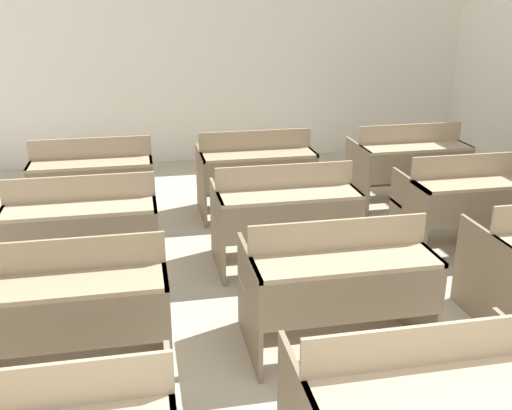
{
  "coord_description": "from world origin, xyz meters",
  "views": [
    {
      "loc": [
        -1.35,
        -0.83,
        2.27
      ],
      "look_at": [
        -0.53,
        3.27,
        0.76
      ],
      "focal_mm": 42.0,
      "sensor_mm": 36.0,
      "label": 1
    }
  ],
  "objects_px": {
    "bench_front_center": "(424,409)",
    "bench_back_right": "(408,163)",
    "bench_second_left": "(70,306)",
    "bench_back_center": "(256,171)",
    "bench_second_center": "(337,282)",
    "bench_third_left": "(83,228)",
    "bench_back_left": "(94,180)",
    "bench_third_center": "(285,214)",
    "wastepaper_bin": "(494,169)",
    "bench_third_right": "(470,201)"
  },
  "relations": [
    {
      "from": "bench_second_left",
      "to": "bench_back_right",
      "type": "distance_m",
      "value": 4.23
    },
    {
      "from": "bench_second_left",
      "to": "bench_back_right",
      "type": "height_order",
      "value": "same"
    },
    {
      "from": "bench_back_right",
      "to": "bench_third_left",
      "type": "bearing_deg",
      "value": -159.42
    },
    {
      "from": "bench_back_right",
      "to": "bench_back_center",
      "type": "bearing_deg",
      "value": 179.09
    },
    {
      "from": "bench_front_center",
      "to": "bench_back_right",
      "type": "xyz_separation_m",
      "value": [
        1.7,
        3.85,
        0.0
      ]
    },
    {
      "from": "bench_third_center",
      "to": "bench_third_right",
      "type": "relative_size",
      "value": 1.0
    },
    {
      "from": "bench_second_center",
      "to": "bench_back_right",
      "type": "height_order",
      "value": "same"
    },
    {
      "from": "bench_front_center",
      "to": "bench_third_center",
      "type": "bearing_deg",
      "value": 90.39
    },
    {
      "from": "bench_third_left",
      "to": "bench_back_center",
      "type": "distance_m",
      "value": 2.12
    },
    {
      "from": "bench_second_left",
      "to": "bench_back_right",
      "type": "relative_size",
      "value": 1.0
    },
    {
      "from": "bench_third_right",
      "to": "bench_back_center",
      "type": "relative_size",
      "value": 1.0
    },
    {
      "from": "bench_second_left",
      "to": "bench_third_right",
      "type": "distance_m",
      "value": 3.61
    },
    {
      "from": "bench_second_center",
      "to": "bench_third_left",
      "type": "relative_size",
      "value": 1.0
    },
    {
      "from": "bench_second_center",
      "to": "bench_back_right",
      "type": "distance_m",
      "value": 3.08
    },
    {
      "from": "bench_third_center",
      "to": "wastepaper_bin",
      "type": "bearing_deg",
      "value": 30.57
    },
    {
      "from": "bench_front_center",
      "to": "bench_back_right",
      "type": "distance_m",
      "value": 4.21
    },
    {
      "from": "bench_third_right",
      "to": "bench_back_center",
      "type": "distance_m",
      "value": 2.16
    },
    {
      "from": "bench_third_center",
      "to": "wastepaper_bin",
      "type": "xyz_separation_m",
      "value": [
        3.18,
        1.88,
        -0.32
      ]
    },
    {
      "from": "bench_second_left",
      "to": "bench_back_center",
      "type": "relative_size",
      "value": 1.0
    },
    {
      "from": "bench_second_center",
      "to": "bench_back_center",
      "type": "bearing_deg",
      "value": 90.54
    },
    {
      "from": "bench_third_center",
      "to": "wastepaper_bin",
      "type": "height_order",
      "value": "bench_third_center"
    },
    {
      "from": "bench_third_center",
      "to": "wastepaper_bin",
      "type": "relative_size",
      "value": 3.95
    },
    {
      "from": "bench_front_center",
      "to": "bench_second_left",
      "type": "height_order",
      "value": "same"
    },
    {
      "from": "bench_third_left",
      "to": "bench_third_right",
      "type": "distance_m",
      "value": 3.39
    },
    {
      "from": "bench_third_center",
      "to": "bench_back_center",
      "type": "bearing_deg",
      "value": 89.74
    },
    {
      "from": "bench_third_left",
      "to": "bench_back_center",
      "type": "bearing_deg",
      "value": 37.81
    },
    {
      "from": "bench_third_right",
      "to": "bench_back_right",
      "type": "height_order",
      "value": "same"
    },
    {
      "from": "bench_back_center",
      "to": "bench_back_right",
      "type": "distance_m",
      "value": 1.71
    },
    {
      "from": "bench_third_center",
      "to": "bench_back_right",
      "type": "relative_size",
      "value": 1.0
    },
    {
      "from": "bench_front_center",
      "to": "bench_second_left",
      "type": "bearing_deg",
      "value": 142.1
    },
    {
      "from": "bench_back_center",
      "to": "bench_back_left",
      "type": "bearing_deg",
      "value": -179.79
    },
    {
      "from": "bench_back_left",
      "to": "wastepaper_bin",
      "type": "height_order",
      "value": "bench_back_left"
    },
    {
      "from": "bench_third_left",
      "to": "bench_back_center",
      "type": "xyz_separation_m",
      "value": [
        1.67,
        1.3,
        0.0
      ]
    },
    {
      "from": "bench_second_center",
      "to": "bench_back_right",
      "type": "bearing_deg",
      "value": 56.76
    },
    {
      "from": "bench_second_left",
      "to": "bench_second_center",
      "type": "xyz_separation_m",
      "value": [
        1.68,
        -0.02,
        0.0
      ]
    },
    {
      "from": "bench_back_left",
      "to": "bench_back_right",
      "type": "distance_m",
      "value": 3.37
    },
    {
      "from": "bench_front_center",
      "to": "bench_back_right",
      "type": "relative_size",
      "value": 1.0
    },
    {
      "from": "bench_third_left",
      "to": "bench_back_left",
      "type": "relative_size",
      "value": 1.0
    },
    {
      "from": "wastepaper_bin",
      "to": "bench_front_center",
      "type": "bearing_deg",
      "value": -125.34
    },
    {
      "from": "bench_back_center",
      "to": "bench_third_center",
      "type": "bearing_deg",
      "value": -90.26
    },
    {
      "from": "bench_back_center",
      "to": "wastepaper_bin",
      "type": "xyz_separation_m",
      "value": [
        3.18,
        0.58,
        -0.32
      ]
    },
    {
      "from": "bench_second_left",
      "to": "bench_second_center",
      "type": "relative_size",
      "value": 1.0
    },
    {
      "from": "bench_front_center",
      "to": "bench_third_left",
      "type": "relative_size",
      "value": 1.0
    },
    {
      "from": "bench_back_right",
      "to": "bench_third_center",
      "type": "bearing_deg",
      "value": -143.47
    },
    {
      "from": "bench_second_center",
      "to": "bench_third_right",
      "type": "height_order",
      "value": "same"
    },
    {
      "from": "bench_third_left",
      "to": "bench_back_left",
      "type": "xyz_separation_m",
      "value": [
        0.01,
        1.29,
        0.0
      ]
    },
    {
      "from": "bench_third_left",
      "to": "bench_back_center",
      "type": "height_order",
      "value": "same"
    },
    {
      "from": "bench_front_center",
      "to": "bench_third_left",
      "type": "xyz_separation_m",
      "value": [
        -1.68,
        2.58,
        0.0
      ]
    },
    {
      "from": "bench_third_left",
      "to": "bench_back_left",
      "type": "bearing_deg",
      "value": 89.48
    },
    {
      "from": "bench_second_left",
      "to": "wastepaper_bin",
      "type": "distance_m",
      "value": 5.79
    }
  ]
}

